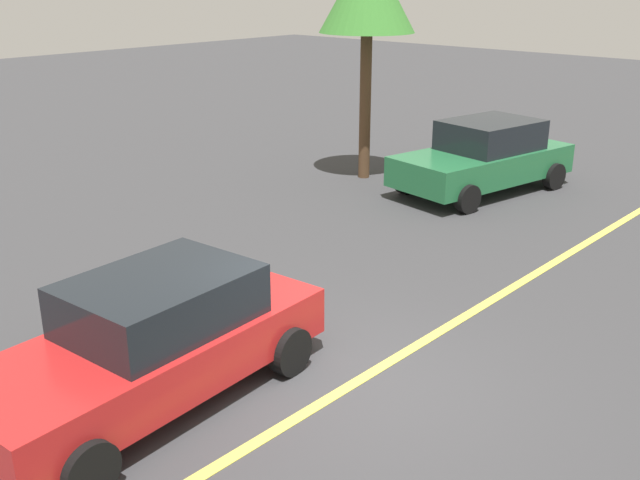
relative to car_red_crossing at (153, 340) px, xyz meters
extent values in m
plane|color=#38383A|center=(1.85, -1.56, -0.79)|extent=(80.00, 80.00, 0.00)
cube|color=#E0D14C|center=(4.85, -1.56, -0.79)|extent=(28.00, 0.16, 0.01)
cube|color=red|center=(-0.06, 0.00, -0.16)|extent=(4.63, 2.12, 0.63)
cube|color=black|center=(0.16, 0.01, 0.46)|extent=(2.28, 1.73, 0.63)
cylinder|color=black|center=(-1.52, -1.01, -0.47)|extent=(0.65, 0.27, 0.64)
cylinder|color=black|center=(1.53, -0.78, -0.47)|extent=(0.65, 0.27, 0.64)
cylinder|color=black|center=(1.40, 1.00, -0.47)|extent=(0.65, 0.27, 0.64)
cube|color=#236B3D|center=(10.64, 1.84, -0.14)|extent=(4.77, 2.64, 0.68)
cube|color=black|center=(10.86, 1.80, 0.54)|extent=(2.42, 2.01, 0.68)
cylinder|color=black|center=(8.96, 1.17, -0.47)|extent=(0.67, 0.33, 0.64)
cylinder|color=black|center=(9.29, 3.03, -0.47)|extent=(0.67, 0.33, 0.64)
cylinder|color=black|center=(11.99, 0.64, -0.47)|extent=(0.67, 0.33, 0.64)
cylinder|color=black|center=(12.31, 2.50, -0.47)|extent=(0.67, 0.33, 0.64)
cylinder|color=#513823|center=(9.78, 4.72, 0.99)|extent=(0.28, 0.28, 3.57)
camera|label=1|loc=(-4.43, -6.74, 4.11)|focal=41.34mm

